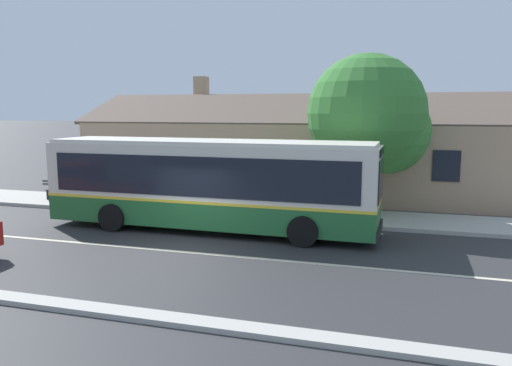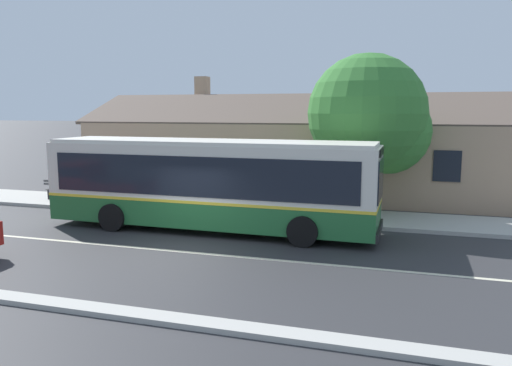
{
  "view_description": "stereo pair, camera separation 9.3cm",
  "coord_description": "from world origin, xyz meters",
  "views": [
    {
      "loc": [
        6.66,
        -13.55,
        4.32
      ],
      "look_at": [
        1.61,
        3.4,
        1.71
      ],
      "focal_mm": 35.0,
      "sensor_mm": 36.0,
      "label": 1
    },
    {
      "loc": [
        6.75,
        -13.52,
        4.32
      ],
      "look_at": [
        1.61,
        3.4,
        1.71
      ],
      "focal_mm": 35.0,
      "sensor_mm": 36.0,
      "label": 2
    }
  ],
  "objects": [
    {
      "name": "sidewalk_far",
      "position": [
        0.0,
        6.0,
        0.07
      ],
      "size": [
        60.0,
        3.0,
        0.15
      ],
      "primitive_type": "cube",
      "color": "#ADAAA3",
      "rests_on": "ground"
    },
    {
      "name": "lane_divider_stripe",
      "position": [
        0.0,
        0.0,
        0.0
      ],
      "size": [
        60.0,
        0.16,
        0.01
      ],
      "primitive_type": "cube",
      "color": "beige",
      "rests_on": "ground"
    },
    {
      "name": "ground_plane",
      "position": [
        0.0,
        0.0,
        0.0
      ],
      "size": [
        300.0,
        300.0,
        0.0
      ],
      "primitive_type": "plane",
      "color": "#2D2D30"
    },
    {
      "name": "bus_stop_sign",
      "position": [
        5.57,
        4.99,
        1.64
      ],
      "size": [
        0.36,
        0.07,
        2.4
      ],
      "color": "gray",
      "rests_on": "sidewalk_far"
    },
    {
      "name": "curb_near",
      "position": [
        0.0,
        -4.75,
        0.06
      ],
      "size": [
        60.0,
        0.5,
        0.12
      ],
      "primitive_type": "cube",
      "color": "#ADAAA3",
      "rests_on": "ground"
    },
    {
      "name": "transit_bus",
      "position": [
        0.05,
        2.9,
        1.74
      ],
      "size": [
        11.98,
        2.86,
        3.24
      ],
      "color": "#236633",
      "rests_on": "ground"
    },
    {
      "name": "bench_by_building",
      "position": [
        -8.62,
        5.81,
        0.56
      ],
      "size": [
        1.54,
        0.51,
        0.94
      ],
      "color": "#4C4C4C",
      "rests_on": "sidewalk_far"
    },
    {
      "name": "street_tree_primary",
      "position": [
        5.38,
        7.13,
        3.96
      ],
      "size": [
        4.92,
        4.75,
        6.54
      ],
      "color": "#4C3828",
      "rests_on": "ground"
    },
    {
      "name": "community_building",
      "position": [
        1.09,
        12.53,
        1.94
      ],
      "size": [
        21.38,
        8.31,
        6.18
      ],
      "color": "tan",
      "rests_on": "ground"
    }
  ]
}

